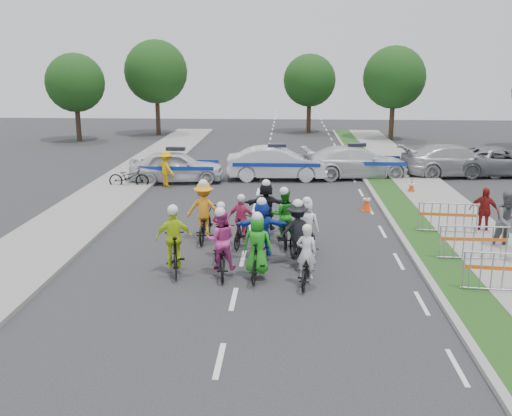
# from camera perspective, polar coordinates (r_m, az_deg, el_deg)

# --- Properties ---
(ground) EXTENTS (90.00, 90.00, 0.00)m
(ground) POSITION_cam_1_polar(r_m,az_deg,el_deg) (14.30, -2.25, -9.09)
(ground) COLOR #28282B
(ground) RESTS_ON ground
(curb_right) EXTENTS (0.20, 60.00, 0.12)m
(curb_right) POSITION_cam_1_polar(r_m,az_deg,el_deg) (19.30, 14.46, -3.03)
(curb_right) COLOR gray
(curb_right) RESTS_ON ground
(grass_strip) EXTENTS (1.20, 60.00, 0.11)m
(grass_strip) POSITION_cam_1_polar(r_m,az_deg,el_deg) (19.45, 16.49, -3.05)
(grass_strip) COLOR #1B4014
(grass_strip) RESTS_ON ground
(sidewalk_right) EXTENTS (2.40, 60.00, 0.13)m
(sidewalk_right) POSITION_cam_1_polar(r_m,az_deg,el_deg) (19.94, 21.53, -3.02)
(sidewalk_right) COLOR gray
(sidewalk_right) RESTS_ON ground
(sidewalk_left) EXTENTS (3.00, 60.00, 0.13)m
(sidewalk_left) POSITION_cam_1_polar(r_m,az_deg,el_deg) (20.45, -19.35, -2.40)
(sidewalk_left) COLOR gray
(sidewalk_left) RESTS_ON ground
(rider_0) EXTENTS (0.81, 1.71, 1.68)m
(rider_0) POSITION_cam_1_polar(r_m,az_deg,el_deg) (15.05, 5.04, -5.62)
(rider_0) COLOR black
(rider_0) RESTS_ON ground
(rider_1) EXTENTS (0.84, 1.84, 1.89)m
(rider_1) POSITION_cam_1_polar(r_m,az_deg,el_deg) (15.34, 0.14, -4.48)
(rider_1) COLOR black
(rider_1) RESTS_ON ground
(rider_2) EXTENTS (0.92, 1.98, 1.95)m
(rider_2) POSITION_cam_1_polar(r_m,az_deg,el_deg) (15.63, -3.51, -4.19)
(rider_2) COLOR black
(rider_2) RESTS_ON ground
(rider_3) EXTENTS (1.06, 1.95, 1.98)m
(rider_3) POSITION_cam_1_polar(r_m,az_deg,el_deg) (15.88, -8.12, -3.87)
(rider_3) COLOR black
(rider_3) RESTS_ON ground
(rider_4) EXTENTS (1.19, 2.02, 1.96)m
(rider_4) POSITION_cam_1_polar(r_m,az_deg,el_deg) (16.42, 4.12, -3.13)
(rider_4) COLOR black
(rider_4) RESTS_ON ground
(rider_5) EXTENTS (1.57, 1.87, 1.93)m
(rider_5) POSITION_cam_1_polar(r_m,az_deg,el_deg) (16.71, 0.57, -2.60)
(rider_5) COLOR black
(rider_5) RESTS_ON ground
(rider_6) EXTENTS (0.78, 1.76, 1.74)m
(rider_6) POSITION_cam_1_polar(r_m,az_deg,el_deg) (17.04, -3.45, -3.10)
(rider_6) COLOR black
(rider_6) RESTS_ON ground
(rider_7) EXTENTS (0.84, 1.78, 1.81)m
(rider_7) POSITION_cam_1_polar(r_m,az_deg,el_deg) (17.34, 5.04, -2.36)
(rider_7) COLOR black
(rider_7) RESTS_ON ground
(rider_8) EXTENTS (0.84, 1.92, 1.91)m
(rider_8) POSITION_cam_1_polar(r_m,az_deg,el_deg) (18.20, 2.78, -1.51)
(rider_8) COLOR black
(rider_8) RESTS_ON ground
(rider_9) EXTENTS (0.92, 1.69, 1.72)m
(rider_9) POSITION_cam_1_polar(r_m,az_deg,el_deg) (18.02, -1.45, -1.80)
(rider_9) COLOR black
(rider_9) RESTS_ON ground
(rider_10) EXTENTS (1.15, 2.03, 2.06)m
(rider_10) POSITION_cam_1_polar(r_m,az_deg,el_deg) (18.68, -5.19, -0.87)
(rider_10) COLOR black
(rider_10) RESTS_ON ground
(rider_11) EXTENTS (1.52, 1.82, 1.92)m
(rider_11) POSITION_cam_1_polar(r_m,az_deg,el_deg) (19.23, 1.01, -0.32)
(rider_11) COLOR black
(rider_11) RESTS_ON ground
(police_car_0) EXTENTS (4.74, 2.43, 1.54)m
(police_car_0) POSITION_cam_1_polar(r_m,az_deg,el_deg) (27.90, -7.98, 4.15)
(police_car_0) COLOR silver
(police_car_0) RESTS_ON ground
(police_car_1) EXTENTS (4.97, 1.94, 1.61)m
(police_car_1) POSITION_cam_1_polar(r_m,az_deg,el_deg) (28.29, 2.09, 4.49)
(police_car_1) COLOR silver
(police_car_1) RESTS_ON ground
(police_car_2) EXTENTS (5.74, 3.12, 1.58)m
(police_car_2) POSITION_cam_1_polar(r_m,az_deg,el_deg) (29.19, 9.98, 4.56)
(police_car_2) COLOR silver
(police_car_2) RESTS_ON ground
(civilian_sedan) EXTENTS (5.79, 3.09, 1.60)m
(civilian_sedan) POSITION_cam_1_polar(r_m,az_deg,el_deg) (30.81, 19.24, 4.50)
(civilian_sedan) COLOR #ABABB0
(civilian_sedan) RESTS_ON ground
(civilian_suv) EXTENTS (5.37, 2.74, 1.45)m
(civilian_suv) POSITION_cam_1_polar(r_m,az_deg,el_deg) (31.85, 23.21, 4.31)
(civilian_suv) COLOR slate
(civilian_suv) RESTS_ON ground
(spectator_1) EXTENTS (1.05, 0.90, 1.89)m
(spectator_1) POSITION_cam_1_polar(r_m,az_deg,el_deg) (19.14, 23.87, -1.22)
(spectator_1) COLOR #57575C
(spectator_1) RESTS_ON ground
(spectator_2) EXTENTS (1.02, 0.82, 1.62)m
(spectator_2) POSITION_cam_1_polar(r_m,az_deg,el_deg) (20.73, 21.82, -0.26)
(spectator_2) COLOR maroon
(spectator_2) RESTS_ON ground
(marshal_hiviz) EXTENTS (1.20, 1.18, 1.65)m
(marshal_hiviz) POSITION_cam_1_polar(r_m,az_deg,el_deg) (27.04, -8.95, 3.90)
(marshal_hiviz) COLOR #ECB30C
(marshal_hiviz) RESTS_ON ground
(barrier_0) EXTENTS (2.04, 0.72, 1.12)m
(barrier_0) POSITION_cam_1_polar(r_m,az_deg,el_deg) (15.58, 23.47, -6.11)
(barrier_0) COLOR #A5A8AD
(barrier_0) RESTS_ON ground
(barrier_1) EXTENTS (2.01, 0.53, 1.12)m
(barrier_1) POSITION_cam_1_polar(r_m,az_deg,el_deg) (17.72, 20.87, -3.42)
(barrier_1) COLOR #A5A8AD
(barrier_1) RESTS_ON ground
(barrier_2) EXTENTS (2.04, 0.68, 1.12)m
(barrier_2) POSITION_cam_1_polar(r_m,az_deg,el_deg) (20.22, 18.60, -1.06)
(barrier_2) COLOR #A5A8AD
(barrier_2) RESTS_ON ground
(cone_0) EXTENTS (0.40, 0.40, 0.70)m
(cone_0) POSITION_cam_1_polar(r_m,az_deg,el_deg) (22.80, 11.00, 0.58)
(cone_0) COLOR #F24C0C
(cone_0) RESTS_ON ground
(cone_1) EXTENTS (0.40, 0.40, 0.70)m
(cone_1) POSITION_cam_1_polar(r_m,az_deg,el_deg) (26.06, 15.29, 2.07)
(cone_1) COLOR #F24C0C
(cone_1) RESTS_ON ground
(parked_bike) EXTENTS (1.88, 0.70, 0.98)m
(parked_bike) POSITION_cam_1_polar(r_m,az_deg,el_deg) (27.16, -12.60, 3.05)
(parked_bike) COLOR black
(parked_bike) RESTS_ON ground
(tree_0) EXTENTS (4.20, 4.20, 6.30)m
(tree_0) POSITION_cam_1_polar(r_m,az_deg,el_deg) (43.82, -17.64, 11.84)
(tree_0) COLOR #382619
(tree_0) RESTS_ON ground
(tree_1) EXTENTS (4.55, 4.55, 6.82)m
(tree_1) POSITION_cam_1_polar(r_m,az_deg,el_deg) (43.75, 13.65, 12.56)
(tree_1) COLOR #382619
(tree_1) RESTS_ON ground
(tree_3) EXTENTS (4.90, 4.90, 7.35)m
(tree_3) POSITION_cam_1_polar(r_m,az_deg,el_deg) (46.21, -9.97, 13.26)
(tree_3) COLOR #382619
(tree_3) RESTS_ON ground
(tree_4) EXTENTS (4.20, 4.20, 6.30)m
(tree_4) POSITION_cam_1_polar(r_m,az_deg,el_deg) (47.10, 5.38, 12.58)
(tree_4) COLOR #382619
(tree_4) RESTS_ON ground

